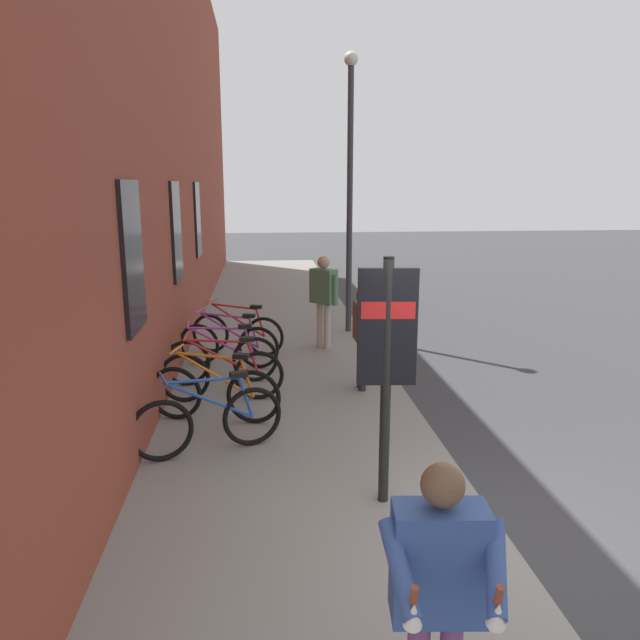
{
  "coord_description": "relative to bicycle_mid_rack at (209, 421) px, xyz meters",
  "views": [
    {
      "loc": [
        -4.55,
        2.12,
        3.15
      ],
      "look_at": [
        3.34,
        1.34,
        1.36
      ],
      "focal_mm": 33.88,
      "sensor_mm": 36.0,
      "label": 1
    }
  ],
  "objects": [
    {
      "name": "bicycle_far_end",
      "position": [
        0.95,
        0.0,
        0.0
      ],
      "size": [
        0.58,
        1.74,
        0.97
      ],
      "color": "black",
      "rests_on": "sidewalk_pavement"
    },
    {
      "name": "ground",
      "position": [
        3.98,
        -3.75,
        -0.51
      ],
      "size": [
        60.0,
        60.0,
        0.0
      ],
      "primitive_type": "plane",
      "color": "#38383A"
    },
    {
      "name": "pedestrian_by_facade",
      "position": [
        4.47,
        -1.79,
        0.67
      ],
      "size": [
        0.53,
        0.52,
        1.74
      ],
      "color": "#B2A599",
      "rests_on": "sidewalk_pavement"
    },
    {
      "name": "bicycle_leaning_wall",
      "position": [
        4.15,
        -0.19,
        0.0
      ],
      "size": [
        0.71,
        1.69,
        0.97
      ],
      "color": "black",
      "rests_on": "sidewalk_pavement"
    },
    {
      "name": "tourist_with_hotdogs",
      "position": [
        -3.92,
        -1.5,
        0.65
      ],
      "size": [
        0.61,
        0.65,
        1.69
      ],
      "color": "#723F72",
      "rests_on": "sidewalk_pavement"
    },
    {
      "name": "sidewalk_pavement",
      "position": [
        5.98,
        -1.0,
        -0.45
      ],
      "size": [
        24.0,
        3.5,
        0.12
      ],
      "primitive_type": "cube",
      "color": "gray",
      "rests_on": "ground"
    },
    {
      "name": "station_facade",
      "position": [
        6.98,
        1.05,
        3.88
      ],
      "size": [
        22.0,
        0.65,
        8.79
      ],
      "color": "brown",
      "rests_on": "ground"
    },
    {
      "name": "bicycle_beside_lamp",
      "position": [
        3.39,
        -0.06,
        0.0
      ],
      "size": [
        0.64,
        1.72,
        0.97
      ],
      "color": "black",
      "rests_on": "sidewalk_pavement"
    },
    {
      "name": "pedestrian_crossing_street",
      "position": [
        2.04,
        -2.11,
        0.55
      ],
      "size": [
        0.59,
        0.23,
        1.55
      ],
      "color": "#26262D",
      "rests_on": "sidewalk_pavement"
    },
    {
      "name": "transit_info_sign",
      "position": [
        -1.26,
        -1.78,
        1.21
      ],
      "size": [
        0.13,
        0.55,
        2.4
      ],
      "color": "black",
      "rests_on": "sidewalk_pavement"
    },
    {
      "name": "street_lamp",
      "position": [
        5.74,
        -2.45,
        2.87
      ],
      "size": [
        0.28,
        0.28,
        5.53
      ],
      "color": "#333338",
      "rests_on": "sidewalk_pavement"
    },
    {
      "name": "bicycle_by_door",
      "position": [
        1.73,
        -0.05,
        0.0
      ],
      "size": [
        0.48,
        1.77,
        0.97
      ],
      "color": "black",
      "rests_on": "sidewalk_pavement"
    },
    {
      "name": "bicycle_under_window",
      "position": [
        2.5,
        0.0,
        0.0
      ],
      "size": [
        0.48,
        1.77,
        0.97
      ],
      "color": "black",
      "rests_on": "sidewalk_pavement"
    },
    {
      "name": "bicycle_mid_rack",
      "position": [
        0.0,
        0.0,
        0.0
      ],
      "size": [
        0.68,
        1.7,
        0.97
      ],
      "color": "black",
      "rests_on": "sidewalk_pavement"
    }
  ]
}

